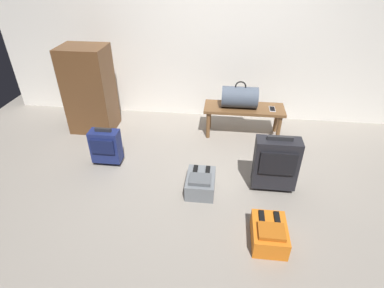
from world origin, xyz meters
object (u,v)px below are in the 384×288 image
object	(u,v)px
bench	(244,111)
backpack_orange	(269,233)
suitcase_small_navy	(106,146)
backpack_grey	(201,183)
duffel_bag_slate	(240,97)
cell_phone	(272,109)
suitcase_upright_charcoal	(276,163)
side_cabinet	(90,90)

from	to	relation	value
bench	backpack_orange	world-z (taller)	bench
suitcase_small_navy	backpack_grey	world-z (taller)	suitcase_small_navy
backpack_grey	backpack_orange	size ratio (longest dim) A/B	1.00
duffel_bag_slate	cell_phone	size ratio (longest dim) A/B	3.06
suitcase_upright_charcoal	backpack_orange	world-z (taller)	suitcase_upright_charcoal
bench	side_cabinet	distance (m)	1.99
cell_phone	side_cabinet	distance (m)	2.32
bench	backpack_grey	size ratio (longest dim) A/B	2.63
duffel_bag_slate	side_cabinet	world-z (taller)	side_cabinet
suitcase_upright_charcoal	backpack_orange	xyz separation A→B (m)	(-0.10, -0.69, -0.22)
bench	duffel_bag_slate	xyz separation A→B (m)	(-0.07, 0.00, 0.19)
cell_phone	suitcase_small_navy	distance (m)	2.04
bench	backpack_grey	world-z (taller)	bench
duffel_bag_slate	cell_phone	bearing A→B (deg)	-3.58
backpack_grey	side_cabinet	distance (m)	1.96
backpack_grey	backpack_orange	world-z (taller)	same
duffel_bag_slate	side_cabinet	xyz separation A→B (m)	(-1.91, -0.05, 0.03)
duffel_bag_slate	backpack_orange	world-z (taller)	duffel_bag_slate
cell_phone	side_cabinet	world-z (taller)	side_cabinet
backpack_grey	backpack_orange	bearing A→B (deg)	-42.99
suitcase_small_navy	bench	bearing A→B (deg)	28.85
suitcase_upright_charcoal	suitcase_small_navy	distance (m)	1.82
suitcase_small_navy	backpack_orange	bearing A→B (deg)	-28.16
backpack_grey	backpack_orange	distance (m)	0.85
suitcase_small_navy	side_cabinet	distance (m)	0.96
suitcase_upright_charcoal	side_cabinet	xyz separation A→B (m)	(-2.26, 1.02, 0.23)
cell_phone	suitcase_upright_charcoal	distance (m)	1.04
duffel_bag_slate	suitcase_upright_charcoal	distance (m)	1.14
cell_phone	backpack_grey	size ratio (longest dim) A/B	0.38
backpack_grey	backpack_orange	xyz separation A→B (m)	(0.62, -0.58, 0.00)
duffel_bag_slate	backpack_grey	xyz separation A→B (m)	(-0.37, -1.17, -0.43)
bench	suitcase_small_navy	distance (m)	1.74
bench	cell_phone	distance (m)	0.35
suitcase_small_navy	duffel_bag_slate	bearing A→B (deg)	29.97
suitcase_small_navy	cell_phone	bearing A→B (deg)	23.56
duffel_bag_slate	suitcase_upright_charcoal	xyz separation A→B (m)	(0.35, -1.06, -0.21)
backpack_grey	suitcase_small_navy	bearing A→B (deg)	162.87
bench	cell_phone	bearing A→B (deg)	-4.30
suitcase_small_navy	backpack_grey	bearing A→B (deg)	-17.13
backpack_grey	bench	bearing A→B (deg)	69.47
suitcase_upright_charcoal	backpack_orange	distance (m)	0.73
cell_phone	backpack_orange	world-z (taller)	cell_phone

